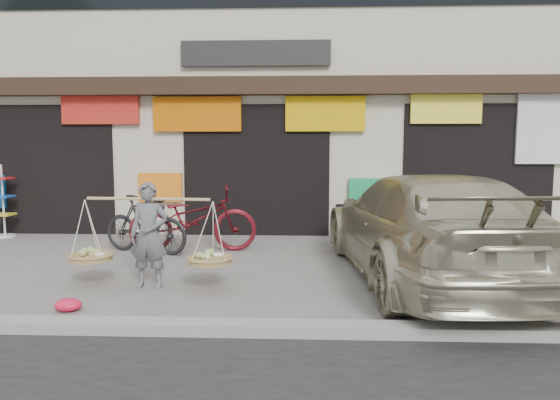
{
  "coord_description": "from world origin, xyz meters",
  "views": [
    {
      "loc": [
        0.91,
        -6.77,
        1.87
      ],
      "look_at": [
        0.59,
        0.9,
        1.03
      ],
      "focal_mm": 32.0,
      "sensor_mm": 36.0,
      "label": 1
    }
  ],
  "objects_px": {
    "street_vendor": "(149,240)",
    "suv": "(425,226)",
    "bike_1": "(145,224)",
    "bike_2": "(193,219)",
    "display_rack": "(4,208)"
  },
  "relations": [
    {
      "from": "street_vendor",
      "to": "suv",
      "type": "distance_m",
      "value": 3.76
    },
    {
      "from": "bike_1",
      "to": "bike_2",
      "type": "xyz_separation_m",
      "value": [
        0.81,
        0.15,
        0.08
      ]
    },
    {
      "from": "suv",
      "to": "bike_2",
      "type": "bearing_deg",
      "value": -29.75
    },
    {
      "from": "street_vendor",
      "to": "bike_1",
      "type": "distance_m",
      "value": 2.2
    },
    {
      "from": "bike_1",
      "to": "display_rack",
      "type": "bearing_deg",
      "value": 87.48
    },
    {
      "from": "bike_1",
      "to": "bike_2",
      "type": "relative_size",
      "value": 0.76
    },
    {
      "from": "display_rack",
      "to": "suv",
      "type": "bearing_deg",
      "value": -20.5
    },
    {
      "from": "bike_2",
      "to": "suv",
      "type": "relative_size",
      "value": 0.42
    },
    {
      "from": "display_rack",
      "to": "bike_1",
      "type": "bearing_deg",
      "value": -22.72
    },
    {
      "from": "bike_2",
      "to": "street_vendor",
      "type": "bearing_deg",
      "value": 168.01
    },
    {
      "from": "street_vendor",
      "to": "bike_2",
      "type": "height_order",
      "value": "street_vendor"
    },
    {
      "from": "suv",
      "to": "display_rack",
      "type": "relative_size",
      "value": 3.58
    },
    {
      "from": "bike_2",
      "to": "suv",
      "type": "distance_m",
      "value": 3.98
    },
    {
      "from": "display_rack",
      "to": "street_vendor",
      "type": "bearing_deg",
      "value": -40.57
    },
    {
      "from": "bike_1",
      "to": "suv",
      "type": "distance_m",
      "value": 4.68
    }
  ]
}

